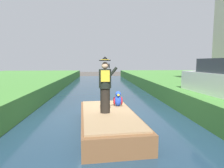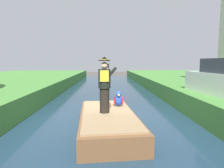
{
  "view_description": "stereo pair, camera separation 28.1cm",
  "coord_description": "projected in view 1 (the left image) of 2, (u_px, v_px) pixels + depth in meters",
  "views": [
    {
      "loc": [
        -0.32,
        -7.45,
        2.38
      ],
      "look_at": [
        0.15,
        -0.75,
        1.61
      ],
      "focal_mm": 30.83,
      "sensor_mm": 36.0,
      "label": 1
    },
    {
      "loc": [
        -0.04,
        -7.46,
        2.38
      ],
      "look_at": [
        0.15,
        -0.75,
        1.61
      ],
      "focal_mm": 30.83,
      "sensor_mm": 36.0,
      "label": 2
    }
  ],
  "objects": [
    {
      "name": "ground_plane",
      "position": [
        107.0,
        122.0,
        7.67
      ],
      "size": [
        80.0,
        80.0,
        0.0
      ],
      "primitive_type": "plane",
      "color": "#4C4742"
    },
    {
      "name": "canal_water",
      "position": [
        107.0,
        121.0,
        7.67
      ],
      "size": [
        6.63,
        48.0,
        0.1
      ],
      "primitive_type": "cube",
      "color": "#1E384C",
      "rests_on": "ground"
    },
    {
      "name": "boat",
      "position": [
        108.0,
        121.0,
        6.45
      ],
      "size": [
        2.15,
        4.34,
        0.61
      ],
      "color": "brown",
      "rests_on": "canal_water"
    },
    {
      "name": "person_pirate",
      "position": [
        105.0,
        85.0,
        6.28
      ],
      "size": [
        0.61,
        0.42,
        1.85
      ],
      "rotation": [
        0.0,
        0.0,
        -0.19
      ],
      "color": "black",
      "rests_on": "boat"
    },
    {
      "name": "parrot_plush",
      "position": [
        118.0,
        100.0,
        7.29
      ],
      "size": [
        0.36,
        0.34,
        0.57
      ],
      "color": "blue",
      "rests_on": "boat"
    }
  ]
}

